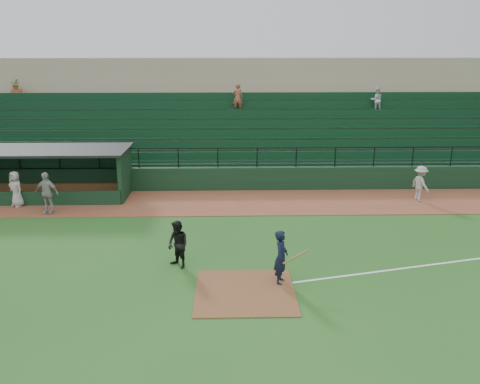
{
  "coord_description": "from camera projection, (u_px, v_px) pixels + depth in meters",
  "views": [
    {
      "loc": [
        -0.49,
        -14.51,
        7.1
      ],
      "look_at": [
        0.0,
        5.0,
        1.4
      ],
      "focal_mm": 37.21,
      "sensor_mm": 36.0,
      "label": 1
    }
  ],
  "objects": [
    {
      "name": "umpire",
      "position": [
        178.0,
        245.0,
        16.47
      ],
      "size": [
        0.99,
        0.99,
        1.61
      ],
      "primitive_type": "imported",
      "rotation": [
        0.0,
        0.0,
        -0.78
      ],
      "color": "black",
      "rests_on": "ground"
    },
    {
      "name": "dugout_player_a",
      "position": [
        47.0,
        193.0,
        21.73
      ],
      "size": [
        1.17,
        0.68,
        1.87
      ],
      "primitive_type": "imported",
      "rotation": [
        0.0,
        0.0,
        -0.22
      ],
      "color": "#9F9A95",
      "rests_on": "warning_track"
    },
    {
      "name": "home_plate_dirt",
      "position": [
        245.0,
        292.0,
        14.97
      ],
      "size": [
        3.0,
        3.0,
        0.03
      ],
      "primitive_type": "cube",
      "color": "brown",
      "rests_on": "ground"
    },
    {
      "name": "stadium_structure",
      "position": [
        235.0,
        127.0,
        31.08
      ],
      "size": [
        38.0,
        13.08,
        6.4
      ],
      "color": "black",
      "rests_on": "ground"
    },
    {
      "name": "warning_track",
      "position": [
        238.0,
        202.0,
        23.6
      ],
      "size": [
        40.0,
        4.0,
        0.03
      ],
      "primitive_type": "cube",
      "color": "brown",
      "rests_on": "ground"
    },
    {
      "name": "ground",
      "position": [
        244.0,
        277.0,
        15.93
      ],
      "size": [
        90.0,
        90.0,
        0.0
      ],
      "primitive_type": "plane",
      "color": "#22551B",
      "rests_on": "ground"
    },
    {
      "name": "dugout",
      "position": [
        40.0,
        169.0,
        24.5
      ],
      "size": [
        8.9,
        3.2,
        2.42
      ],
      "color": "black",
      "rests_on": "ground"
    },
    {
      "name": "foul_line",
      "position": [
        472.0,
        259.0,
        17.27
      ],
      "size": [
        17.49,
        4.44,
        0.01
      ],
      "primitive_type": "cube",
      "rotation": [
        0.0,
        0.0,
        0.24
      ],
      "color": "white",
      "rests_on": "ground"
    },
    {
      "name": "batter_at_plate",
      "position": [
        281.0,
        257.0,
        15.33
      ],
      "size": [
        1.08,
        0.73,
        1.74
      ],
      "color": "black",
      "rests_on": "ground"
    },
    {
      "name": "runner",
      "position": [
        420.0,
        184.0,
        23.57
      ],
      "size": [
        0.93,
        1.23,
        1.7
      ],
      "primitive_type": "imported",
      "rotation": [
        0.0,
        0.0,
        1.88
      ],
      "color": "#A8A39D",
      "rests_on": "warning_track"
    },
    {
      "name": "dugout_player_b",
      "position": [
        16.0,
        189.0,
        22.75
      ],
      "size": [
        0.97,
        0.9,
        1.66
      ],
      "primitive_type": "imported",
      "rotation": [
        0.0,
        0.0,
        -0.61
      ],
      "color": "#A9A49F",
      "rests_on": "warning_track"
    }
  ]
}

